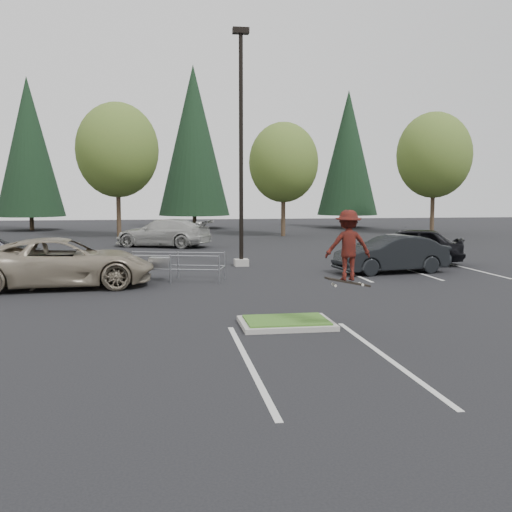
{
  "coord_description": "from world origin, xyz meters",
  "views": [
    {
      "loc": [
        -2.92,
        -13.86,
        3.17
      ],
      "look_at": [
        -0.5,
        1.5,
        1.54
      ],
      "focal_mm": 42.0,
      "sensor_mm": 36.0,
      "label": 1
    }
  ],
  "objects": [
    {
      "name": "ground",
      "position": [
        0.0,
        0.0,
        0.0
      ],
      "size": [
        120.0,
        120.0,
        0.0
      ],
      "primitive_type": "plane",
      "color": "black",
      "rests_on": "ground"
    },
    {
      "name": "conif_a",
      "position": [
        -14.0,
        40.0,
        7.1
      ],
      "size": [
        5.72,
        5.72,
        13.0
      ],
      "color": "#38281C",
      "rests_on": "ground"
    },
    {
      "name": "conif_b",
      "position": [
        0.0,
        40.5,
        7.85
      ],
      "size": [
        6.38,
        6.38,
        14.5
      ],
      "color": "#38281C",
      "rests_on": "ground"
    },
    {
      "name": "decid_b",
      "position": [
        -6.01,
        30.53,
        6.04
      ],
      "size": [
        5.89,
        5.89,
        9.64
      ],
      "color": "#38281C",
      "rests_on": "ground"
    },
    {
      "name": "car_r_charc",
      "position": [
        6.14,
        8.81,
        0.75
      ],
      "size": [
        4.74,
        2.26,
        1.5
      ],
      "primitive_type": "imported",
      "rotation": [
        0.0,
        0.0,
        4.87
      ],
      "color": "black",
      "rests_on": "ground"
    },
    {
      "name": "conif_c",
      "position": [
        14.0,
        39.5,
        6.85
      ],
      "size": [
        5.5,
        5.5,
        12.5
      ],
      "color": "#38281C",
      "rests_on": "ground"
    },
    {
      "name": "decid_c",
      "position": [
        5.99,
        29.83,
        5.25
      ],
      "size": [
        5.12,
        5.12,
        8.38
      ],
      "color": "#38281C",
      "rests_on": "ground"
    },
    {
      "name": "car_far_silver",
      "position": [
        -2.76,
        22.0,
        0.83
      ],
      "size": [
        6.17,
        4.51,
        1.66
      ],
      "primitive_type": "imported",
      "rotation": [
        0.0,
        0.0,
        4.28
      ],
      "color": "#B2B2AC",
      "rests_on": "ground"
    },
    {
      "name": "cart_corral",
      "position": [
        -2.89,
        8.1,
        0.64
      ],
      "size": [
        3.77,
        2.14,
        1.01
      ],
      "rotation": [
        0.0,
        0.0,
        -0.26
      ],
      "color": "gray",
      "rests_on": "ground"
    },
    {
      "name": "stall_lines",
      "position": [
        -1.35,
        6.02,
        0.0
      ],
      "size": [
        22.62,
        17.6,
        0.01
      ],
      "color": "beige",
      "rests_on": "ground"
    },
    {
      "name": "light_pole",
      "position": [
        0.5,
        12.0,
        4.56
      ],
      "size": [
        0.7,
        0.6,
        10.12
      ],
      "color": "#9A968F",
      "rests_on": "ground"
    },
    {
      "name": "car_r_black",
      "position": [
        8.0,
        11.5,
        0.84
      ],
      "size": [
        5.3,
        3.74,
        1.68
      ],
      "primitive_type": "imported",
      "rotation": [
        0.0,
        0.0,
        4.31
      ],
      "color": "black",
      "rests_on": "ground"
    },
    {
      "name": "grass_median",
      "position": [
        0.0,
        0.0,
        0.08
      ],
      "size": [
        2.2,
        1.6,
        0.16
      ],
      "color": "#9A968F",
      "rests_on": "ground"
    },
    {
      "name": "decid_d",
      "position": [
        17.99,
        30.33,
        5.91
      ],
      "size": [
        5.76,
        5.76,
        9.43
      ],
      "color": "#38281C",
      "rests_on": "ground"
    },
    {
      "name": "skateboarder",
      "position": [
        1.2,
        -1.0,
        2.0
      ],
      "size": [
        1.06,
        0.67,
        1.74
      ],
      "rotation": [
        0.0,
        0.0,
        3.06
      ],
      "color": "black",
      "rests_on": "ground"
    },
    {
      "name": "car_l_tan",
      "position": [
        -6.25,
        7.0,
        0.84
      ],
      "size": [
        6.23,
        3.23,
        1.68
      ],
      "primitive_type": "imported",
      "rotation": [
        0.0,
        0.0,
        1.65
      ],
      "color": "gray",
      "rests_on": "ground"
    }
  ]
}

